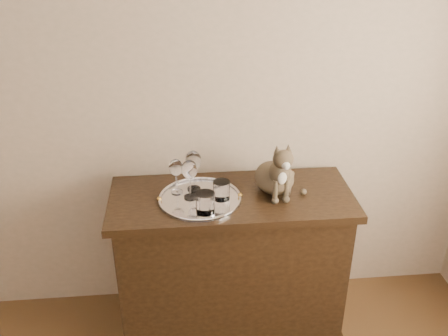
% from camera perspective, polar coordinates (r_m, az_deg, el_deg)
% --- Properties ---
extents(wall_back, '(4.00, 0.10, 2.70)m').
position_cam_1_polar(wall_back, '(2.54, -13.62, 9.64)').
color(wall_back, tan).
rests_on(wall_back, ground).
extents(sideboard, '(1.20, 0.50, 0.85)m').
position_cam_1_polar(sideboard, '(2.69, 0.81, -10.94)').
color(sideboard, black).
rests_on(sideboard, ground).
extents(tray, '(0.40, 0.40, 0.01)m').
position_cam_1_polar(tray, '(2.41, -2.75, -3.62)').
color(tray, silver).
rests_on(tray, sideboard).
extents(wine_glass_a, '(0.07, 0.07, 0.18)m').
position_cam_1_polar(wine_glass_a, '(2.42, -5.47, -0.92)').
color(wine_glass_a, white).
rests_on(wine_glass_a, tray).
extents(wine_glass_b, '(0.08, 0.08, 0.21)m').
position_cam_1_polar(wine_glass_b, '(2.44, -3.52, -0.29)').
color(wine_glass_b, silver).
rests_on(wine_glass_b, tray).
extents(wine_glass_d, '(0.08, 0.08, 0.20)m').
position_cam_1_polar(wine_glass_d, '(2.37, -3.93, -1.28)').
color(wine_glass_d, white).
rests_on(wine_glass_d, tray).
extents(tumbler_b, '(0.09, 0.09, 0.10)m').
position_cam_1_polar(tumbler_b, '(2.28, -2.15, -3.99)').
color(tumbler_b, silver).
rests_on(tumbler_b, tray).
extents(tumbler_c, '(0.08, 0.08, 0.09)m').
position_cam_1_polar(tumbler_c, '(2.38, -0.29, -2.55)').
color(tumbler_c, silver).
rests_on(tumbler_c, tray).
extents(cat, '(0.32, 0.31, 0.30)m').
position_cam_1_polar(cat, '(2.43, 5.84, 0.44)').
color(cat, '#4C3A2D').
rests_on(cat, sideboard).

